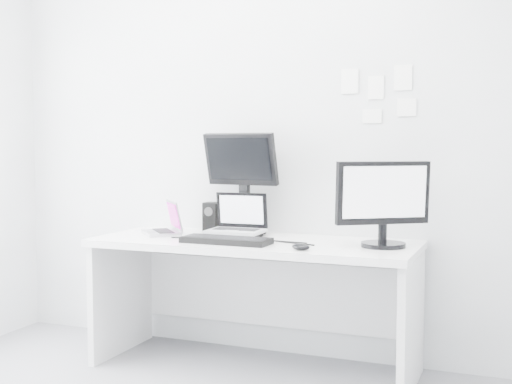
% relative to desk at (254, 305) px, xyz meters
% --- Properties ---
extents(back_wall, '(3.60, 0.00, 3.60)m').
position_rel_desk_xyz_m(back_wall, '(0.00, 0.35, 0.99)').
color(back_wall, silver).
rests_on(back_wall, ground).
extents(desk, '(1.80, 0.70, 0.73)m').
position_rel_desk_xyz_m(desk, '(0.00, 0.00, 0.00)').
color(desk, white).
rests_on(desk, ground).
extents(macbook, '(0.34, 0.34, 0.21)m').
position_rel_desk_xyz_m(macbook, '(-0.61, 0.03, 0.47)').
color(macbook, '#ACACB0').
rests_on(macbook, desk).
extents(speaker, '(0.11, 0.11, 0.18)m').
position_rel_desk_xyz_m(speaker, '(-0.39, 0.28, 0.45)').
color(speaker, black).
rests_on(speaker, desk).
extents(dell_laptop, '(0.32, 0.25, 0.26)m').
position_rel_desk_xyz_m(dell_laptop, '(-0.14, 0.07, 0.49)').
color(dell_laptop, silver).
rests_on(dell_laptop, desk).
extents(rear_monitor, '(0.47, 0.21, 0.62)m').
position_rel_desk_xyz_m(rear_monitor, '(-0.16, 0.21, 0.67)').
color(rear_monitor, black).
rests_on(rear_monitor, desk).
extents(samsung_monitor, '(0.54, 0.48, 0.46)m').
position_rel_desk_xyz_m(samsung_monitor, '(0.72, 0.02, 0.60)').
color(samsung_monitor, black).
rests_on(samsung_monitor, desk).
extents(keyboard, '(0.49, 0.18, 0.03)m').
position_rel_desk_xyz_m(keyboard, '(-0.09, -0.17, 0.38)').
color(keyboard, black).
rests_on(keyboard, desk).
extents(mouse, '(0.12, 0.09, 0.03)m').
position_rel_desk_xyz_m(mouse, '(0.35, -0.25, 0.38)').
color(mouse, black).
rests_on(mouse, desk).
extents(wall_note_0, '(0.10, 0.00, 0.14)m').
position_rel_desk_xyz_m(wall_note_0, '(0.45, 0.34, 1.26)').
color(wall_note_0, white).
rests_on(wall_note_0, back_wall).
extents(wall_note_1, '(0.09, 0.00, 0.13)m').
position_rel_desk_xyz_m(wall_note_1, '(0.60, 0.34, 1.22)').
color(wall_note_1, white).
rests_on(wall_note_1, back_wall).
extents(wall_note_2, '(0.10, 0.00, 0.14)m').
position_rel_desk_xyz_m(wall_note_2, '(0.75, 0.34, 1.26)').
color(wall_note_2, white).
rests_on(wall_note_2, back_wall).
extents(wall_note_3, '(0.11, 0.00, 0.08)m').
position_rel_desk_xyz_m(wall_note_3, '(0.58, 0.34, 1.05)').
color(wall_note_3, white).
rests_on(wall_note_3, back_wall).
extents(wall_note_4, '(0.11, 0.00, 0.10)m').
position_rel_desk_xyz_m(wall_note_4, '(0.77, 0.34, 1.10)').
color(wall_note_4, white).
rests_on(wall_note_4, back_wall).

